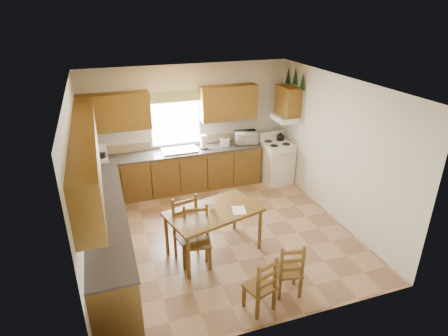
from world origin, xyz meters
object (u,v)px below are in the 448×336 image
object	(u,v)px
stove	(276,163)
chair_near_left	(260,283)
chair_near_right	(288,267)
chair_far_right	(190,232)
chair_far_left	(197,238)
dining_table	(214,231)
microwave	(246,137)

from	to	relation	value
stove	chair_near_left	world-z (taller)	stove
chair_near_right	chair_far_right	size ratio (longest dim) A/B	0.80
chair_near_left	chair_far_left	distance (m)	1.30
stove	dining_table	world-z (taller)	stove
stove	chair_far_left	size ratio (longest dim) A/B	0.95
chair_near_right	dining_table	bearing A→B (deg)	-48.96
stove	chair_near_left	distance (m)	4.06
chair_near_left	chair_far_left	world-z (taller)	chair_far_left
dining_table	chair_near_left	xyz separation A→B (m)	(0.20, -1.42, 0.03)
chair_near_right	chair_far_right	world-z (taller)	chair_far_right
stove	chair_far_right	size ratio (longest dim) A/B	0.88
chair_near_left	chair_near_right	world-z (taller)	chair_near_right
stove	dining_table	xyz separation A→B (m)	(-2.17, -2.13, -0.07)
microwave	chair_far_left	xyz separation A→B (m)	(-1.88, -2.67, -0.56)
dining_table	chair_near_right	world-z (taller)	chair_near_right
chair_near_left	chair_near_right	bearing A→B (deg)	-179.58
chair_far_right	chair_near_left	bearing A→B (deg)	-74.61
dining_table	chair_near_right	xyz separation A→B (m)	(0.71, -1.25, 0.03)
microwave	chair_near_left	world-z (taller)	microwave
microwave	chair_far_left	distance (m)	3.31
stove	microwave	bearing A→B (deg)	149.17
microwave	dining_table	size ratio (longest dim) A/B	0.31
chair_near_left	microwave	bearing A→B (deg)	-126.44
stove	chair_far_left	xyz separation A→B (m)	(-2.52, -2.37, 0.02)
dining_table	stove	bearing A→B (deg)	29.12
stove	dining_table	bearing A→B (deg)	-140.99
chair_near_left	chair_far_left	xyz separation A→B (m)	(-0.54, 1.18, 0.07)
chair_near_left	chair_near_right	distance (m)	0.54
chair_far_left	chair_far_right	size ratio (longest dim) A/B	0.92
microwave	dining_table	xyz separation A→B (m)	(-1.53, -2.43, -0.66)
microwave	chair_near_left	xyz separation A→B (m)	(-1.34, -3.85, -0.63)
dining_table	chair_far_right	xyz separation A→B (m)	(-0.42, -0.08, 0.14)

